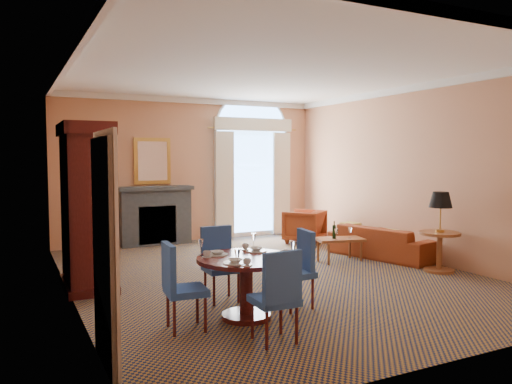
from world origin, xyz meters
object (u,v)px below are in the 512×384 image
sofa (382,242)px  side_table (440,222)px  dining_table (246,273)px  armoire (87,209)px  armchair (304,226)px  coffee_table (340,240)px

sofa → side_table: side_table is taller
dining_table → armoire: bearing=122.8°
armchair → side_table: (0.51, -3.35, 0.45)m
side_table → coffee_table: bearing=125.5°
coffee_table → dining_table: bearing=-129.3°
armchair → armoire: bearing=-16.6°
armoire → coffee_table: 4.39m
sofa → armchair: size_ratio=2.53×
armoire → dining_table: bearing=-57.2°
armchair → coffee_table: (-0.49, -1.97, 0.03)m
armoire → dining_table: 2.74m
armchair → side_table: 3.42m
armoire → side_table: bearing=-15.9°
coffee_table → side_table: (0.99, -1.39, 0.42)m
armoire → side_table: armoire is taller
side_table → dining_table: bearing=-169.2°
dining_table → sofa: dining_table is taller
sofa → armchair: bearing=-1.9°
sofa → side_table: bearing=167.5°
coffee_table → side_table: bearing=-40.2°
armchair → side_table: size_ratio=0.62×
armoire → sofa: (5.27, -0.17, -0.84)m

